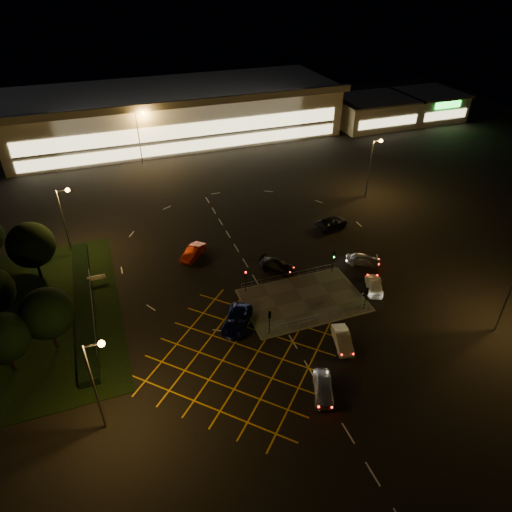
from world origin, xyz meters
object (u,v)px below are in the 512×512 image
object	(u,v)px
signal_nw	(246,277)
car_circ_red	(193,252)
car_far_dkgrey	(277,265)
signal_ne	(333,258)
car_near_silver	(323,388)
car_approach_white	(374,285)
car_left_blue	(237,320)
car_right_silver	(363,259)
car_east_grey	(332,222)
car_queue_white	(342,340)
signal_sw	(269,318)
signal_se	(366,294)

from	to	relation	value
signal_nw	car_circ_red	xyz separation A→B (m)	(-4.27, 9.87, -1.60)
car_far_dkgrey	car_circ_red	world-z (taller)	car_circ_red
signal_ne	car_near_silver	bearing A→B (deg)	-120.31
car_near_silver	car_far_dkgrey	distance (m)	20.67
car_far_dkgrey	car_approach_white	world-z (taller)	car_far_dkgrey
car_left_blue	car_right_silver	world-z (taller)	car_left_blue
car_approach_white	car_east_grey	bearing A→B (deg)	-72.35
car_near_silver	car_left_blue	world-z (taller)	car_left_blue
car_queue_white	car_circ_red	size ratio (longest dim) A/B	0.96
car_right_silver	car_circ_red	bearing A→B (deg)	98.05
car_queue_white	car_east_grey	world-z (taller)	car_east_grey
signal_sw	car_queue_white	world-z (taller)	signal_sw
signal_ne	car_left_blue	distance (m)	15.94
signal_se	signal_ne	world-z (taller)	same
signal_nw	car_near_silver	bearing A→B (deg)	-83.88
car_left_blue	car_circ_red	world-z (taller)	car_left_blue
signal_sw	car_east_grey	xyz separation A→B (m)	(17.61, 18.79, -1.62)
car_right_silver	car_left_blue	bearing A→B (deg)	138.75
car_near_silver	signal_se	bearing A→B (deg)	64.54
car_left_blue	car_approach_white	size ratio (longest dim) A/B	1.18
car_east_grey	car_approach_white	xyz separation A→B (m)	(-2.40, -15.77, -0.05)
signal_nw	car_queue_white	world-z (taller)	signal_nw
signal_se	car_approach_white	bearing A→B (deg)	-136.78
signal_sw	car_near_silver	xyz separation A→B (m)	(1.86, -9.36, -1.60)
car_near_silver	car_queue_white	size ratio (longest dim) A/B	1.01
signal_sw	car_east_grey	world-z (taller)	signal_sw
car_near_silver	car_circ_red	xyz separation A→B (m)	(-6.13, 27.21, -0.00)
signal_nw	car_queue_white	distance (m)	14.02
signal_ne	car_left_blue	xyz separation A→B (m)	(-14.90, -5.44, -1.58)
signal_nw	car_approach_white	bearing A→B (deg)	-18.08
car_near_silver	car_east_grey	world-z (taller)	car_near_silver
car_near_silver	car_circ_red	world-z (taller)	car_near_silver
signal_sw	signal_se	world-z (taller)	same
signal_nw	car_approach_white	distance (m)	16.09
signal_sw	car_left_blue	world-z (taller)	signal_sw
car_right_silver	car_east_grey	distance (m)	10.48
car_circ_red	car_approach_white	xyz separation A→B (m)	(19.49, -14.84, -0.07)
car_far_dkgrey	car_approach_white	size ratio (longest dim) A/B	1.03
signal_ne	car_right_silver	bearing A→B (deg)	4.27
car_right_silver	car_circ_red	world-z (taller)	car_circ_red
signal_se	car_approach_white	size ratio (longest dim) A/B	0.65
car_circ_red	signal_nw	bearing A→B (deg)	-23.53
car_circ_red	car_east_grey	size ratio (longest dim) A/B	0.87
car_near_silver	car_east_grey	size ratio (longest dim) A/B	0.84
car_queue_white	car_left_blue	size ratio (longest dim) A/B	0.79
car_right_silver	car_near_silver	bearing A→B (deg)	172.20
signal_ne	car_far_dkgrey	distance (m)	7.38
car_near_silver	car_far_dkgrey	world-z (taller)	car_near_silver
car_left_blue	car_far_dkgrey	bearing A→B (deg)	76.90
signal_se	car_east_grey	distance (m)	19.68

